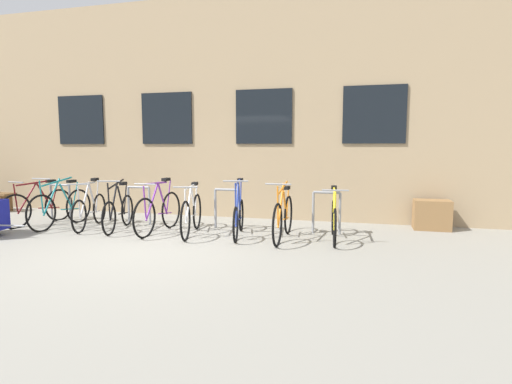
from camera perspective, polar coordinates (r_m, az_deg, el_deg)
The scene contains 13 objects.
ground_plane at distance 6.91m, azimuth -15.11°, elevation -7.79°, with size 42.00×42.00×0.00m, color gray.
storefront_building at distance 13.36m, azimuth -0.04°, elevation 10.25°, with size 28.00×7.84×5.11m.
bike_rack at distance 8.59m, azimuth -10.46°, elevation -1.52°, with size 6.55×0.05×0.83m.
bicycle_blue at distance 7.59m, azimuth -2.48°, elevation -3.38°, with size 0.48×1.62×1.10m.
bicycle_white at distance 7.83m, azimuth -9.08°, elevation -3.03°, with size 0.51×1.76×0.99m.
bicycle_orange at distance 7.32m, azimuth 3.87°, elevation -3.56°, with size 0.44×1.81×1.08m.
bicycle_teal at distance 9.37m, azimuth -25.84°, elevation -1.98°, with size 0.44×1.79×1.07m.
bicycle_black at distance 8.60m, azimuth -18.84°, elevation -2.59°, with size 0.51×1.62×1.05m.
bicycle_purple at distance 8.13m, azimuth -13.60°, elevation -2.69°, with size 0.44×1.76×1.06m.
bicycle_maroon at distance 9.90m, azimuth -28.39°, elevation -1.77°, with size 0.48×1.75×0.98m.
bicycle_silver at distance 9.03m, azimuth -22.43°, elevation -2.31°, with size 0.55×1.64×1.02m.
bicycle_yellow at distance 7.39m, azimuth 10.95°, elevation -3.81°, with size 0.44×1.70×0.98m.
planter_box at distance 8.88m, azimuth 23.59°, elevation -2.97°, with size 0.70×0.44×0.60m, color olive.
Camera 1 is at (3.34, -5.81, 1.68)m, focal length 28.31 mm.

